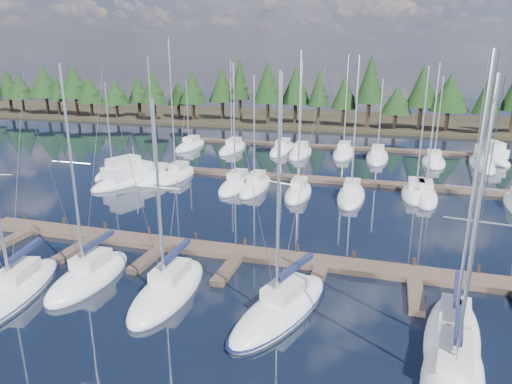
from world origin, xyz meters
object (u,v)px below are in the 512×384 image
(front_sailboat_1, at_px, (16,290))
(front_sailboat_2, at_px, (89,276))
(front_sailboat_3, at_px, (168,290))
(motor_yacht_right, at_px, (491,157))
(front_sailboat_5, at_px, (453,376))
(front_sailboat_6, at_px, (452,337))
(motor_yacht_left, at_px, (128,178))
(front_sailboat_4, at_px, (281,308))
(main_dock, at_px, (238,256))

(front_sailboat_1, xyz_separation_m, front_sailboat_2, (3.15, 2.81, 0.01))
(front_sailboat_3, xyz_separation_m, motor_yacht_right, (26.03, 46.07, 0.22))
(front_sailboat_2, distance_m, front_sailboat_3, 5.75)
(front_sailboat_2, height_order, front_sailboat_5, front_sailboat_2)
(front_sailboat_1, distance_m, front_sailboat_3, 9.28)
(front_sailboat_1, relative_size, motor_yacht_right, 1.48)
(front_sailboat_6, relative_size, motor_yacht_left, 1.43)
(front_sailboat_1, relative_size, front_sailboat_5, 0.98)
(front_sailboat_2, distance_m, front_sailboat_4, 12.87)
(front_sailboat_3, distance_m, front_sailboat_5, 16.18)
(front_sailboat_2, bearing_deg, front_sailboat_3, -1.85)
(motor_yacht_left, bearing_deg, front_sailboat_5, -38.55)
(motor_yacht_right, bearing_deg, front_sailboat_6, -102.06)
(front_sailboat_2, xyz_separation_m, motor_yacht_left, (-10.29, 21.60, 0.25))
(front_sailboat_6, xyz_separation_m, motor_yacht_right, (9.92, 46.43, 0.20))
(front_sailboat_6, height_order, motor_yacht_left, front_sailboat_6)
(main_dock, distance_m, front_sailboat_5, 16.34)
(front_sailboat_5, xyz_separation_m, motor_yacht_left, (-31.82, 25.35, 0.25))
(main_dock, height_order, front_sailboat_4, front_sailboat_4)
(front_sailboat_2, bearing_deg, motor_yacht_left, 115.46)
(front_sailboat_1, height_order, front_sailboat_2, front_sailboat_2)
(front_sailboat_5, bearing_deg, front_sailboat_1, 177.82)
(front_sailboat_2, height_order, front_sailboat_6, front_sailboat_6)
(front_sailboat_1, xyz_separation_m, front_sailboat_5, (24.69, -0.94, 0.01))
(front_sailboat_6, bearing_deg, front_sailboat_4, 178.49)
(front_sailboat_5, xyz_separation_m, front_sailboat_6, (0.33, 3.21, 0.00))
(motor_yacht_right, bearing_deg, front_sailboat_5, -101.66)
(main_dock, distance_m, motor_yacht_left, 24.39)
(main_dock, relative_size, front_sailboat_3, 3.49)
(front_sailboat_2, xyz_separation_m, front_sailboat_3, (5.75, -0.19, -0.02))
(main_dock, distance_m, front_sailboat_4, 7.62)
(front_sailboat_1, height_order, front_sailboat_5, front_sailboat_5)
(front_sailboat_2, bearing_deg, front_sailboat_6, -1.41)
(main_dock, relative_size, front_sailboat_1, 3.15)
(front_sailboat_2, relative_size, front_sailboat_3, 1.14)
(front_sailboat_1, distance_m, front_sailboat_6, 25.12)
(main_dock, bearing_deg, front_sailboat_1, -143.07)
(front_sailboat_3, bearing_deg, motor_yacht_right, 60.54)
(front_sailboat_5, bearing_deg, main_dock, 144.39)
(front_sailboat_4, bearing_deg, main_dock, 127.29)
(front_sailboat_3, bearing_deg, front_sailboat_4, -0.94)
(front_sailboat_1, distance_m, front_sailboat_2, 4.23)
(front_sailboat_3, relative_size, front_sailboat_5, 0.89)
(front_sailboat_6, bearing_deg, front_sailboat_2, 178.59)
(front_sailboat_1, xyz_separation_m, motor_yacht_left, (-7.13, 24.41, 0.26))
(main_dock, xyz_separation_m, front_sailboat_5, (13.28, -9.51, 0.09))
(front_sailboat_2, relative_size, front_sailboat_6, 0.95)
(front_sailboat_3, distance_m, front_sailboat_4, 7.12)
(main_dock, distance_m, front_sailboat_2, 10.06)
(front_sailboat_6, bearing_deg, front_sailboat_3, 178.74)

